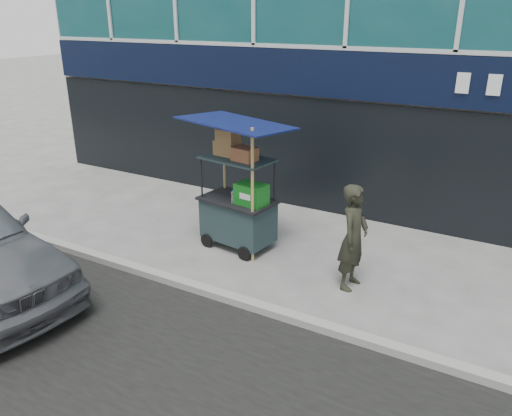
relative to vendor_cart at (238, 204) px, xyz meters
The scene contains 4 objects.
ground 1.97m from the vendor_cart, 57.15° to the right, with size 80.00×80.00×0.00m, color #61615D.
curb 2.10m from the vendor_cart, 60.34° to the right, with size 80.00×0.18×0.12m, color gray.
vendor_cart is the anchor object (origin of this frame).
vendor_man 2.30m from the vendor_cart, ahead, with size 0.62×0.40×1.69m, color black.
Camera 1 is at (3.40, -5.62, 4.06)m, focal length 35.00 mm.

